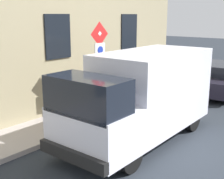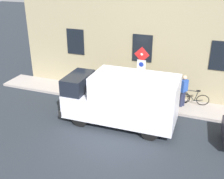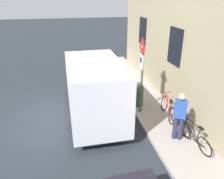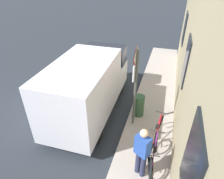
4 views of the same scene
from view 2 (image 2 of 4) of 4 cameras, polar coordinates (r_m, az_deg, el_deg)
The scene contains 10 objects.
ground_plane at distance 12.39m, azimuth -0.33°, elevation -10.06°, with size 80.00×80.00×0.00m, color #262C34.
sidewalk_slab at distance 15.67m, azimuth 4.94°, elevation -2.10°, with size 1.77×16.84×0.14m, color #A79D98.
building_facade at distance 15.50m, azimuth 6.83°, elevation 14.32°, with size 0.75×14.84×8.76m.
sign_post_stacked at distance 14.15m, azimuth 6.00°, elevation 4.30°, with size 0.16×0.56×3.06m.
delivery_van at distance 12.89m, azimuth 2.04°, elevation -1.80°, with size 2.07×5.36×2.50m.
bicycle_black at distance 15.36m, azimuth 16.05°, elevation -1.76°, with size 0.49×1.72×0.89m.
bicycle_purple at distance 15.44m, azimuth 12.46°, elevation -1.22°, with size 0.46×1.71×0.89m.
bicycle_red at distance 15.58m, azimuth 8.91°, elevation -0.70°, with size 0.47×1.72×0.89m.
pedestrian at distance 14.86m, azimuth 14.35°, elevation -0.06°, with size 0.48×0.42×1.72m.
litter_bin at distance 15.03m, azimuth 3.71°, elevation -1.05°, with size 0.44×0.44×0.90m, color #2D5133.
Camera 2 is at (-9.58, -3.69, 6.93)m, focal length 44.87 mm.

